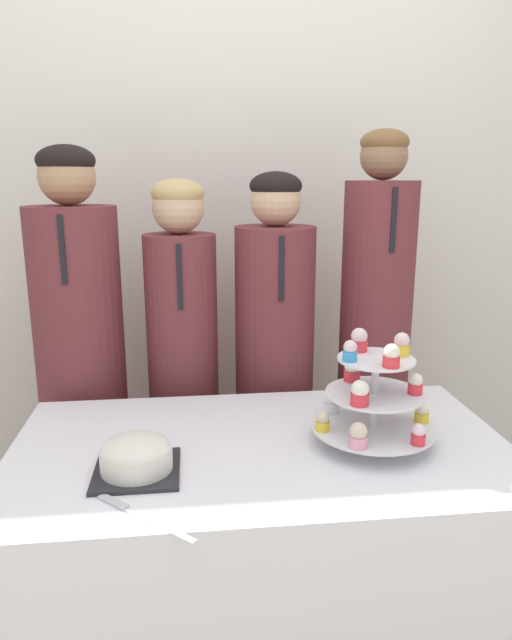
{
  "coord_description": "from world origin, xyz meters",
  "views": [
    {
      "loc": [
        -0.18,
        -1.04,
        1.42
      ],
      "look_at": [
        -0.01,
        0.42,
        1.05
      ],
      "focal_mm": 32.0,
      "sensor_mm": 36.0,
      "label": 1
    }
  ],
  "objects_px": {
    "cupcake_stand": "(372,394)",
    "student_1": "(184,381)",
    "cake_knife": "(129,510)",
    "student_0": "(82,375)",
    "student_2": "(274,378)",
    "student_3": "(374,355)",
    "round_cake": "(136,455)"
  },
  "relations": [
    {
      "from": "round_cake",
      "to": "cupcake_stand",
      "type": "xyz_separation_m",
      "value": [
        0.62,
        0.09,
        0.1
      ]
    },
    {
      "from": "cupcake_stand",
      "to": "student_0",
      "type": "xyz_separation_m",
      "value": [
        -0.88,
        0.62,
        -0.13
      ]
    },
    {
      "from": "cake_knife",
      "to": "student_0",
      "type": "height_order",
      "value": "student_0"
    },
    {
      "from": "round_cake",
      "to": "student_0",
      "type": "relative_size",
      "value": 0.14
    },
    {
      "from": "round_cake",
      "to": "student_3",
      "type": "bearing_deg",
      "value": 40.44
    },
    {
      "from": "round_cake",
      "to": "cupcake_stand",
      "type": "bearing_deg",
      "value": 8.44
    },
    {
      "from": "cake_knife",
      "to": "student_0",
      "type": "xyz_separation_m",
      "value": [
        -0.25,
        0.88,
        0.01
      ]
    },
    {
      "from": "student_1",
      "to": "student_3",
      "type": "xyz_separation_m",
      "value": [
        0.72,
        0.0,
        0.07
      ]
    },
    {
      "from": "student_0",
      "to": "student_1",
      "type": "height_order",
      "value": "student_0"
    },
    {
      "from": "cake_knife",
      "to": "student_2",
      "type": "bearing_deg",
      "value": 105.25
    },
    {
      "from": "cupcake_stand",
      "to": "student_2",
      "type": "xyz_separation_m",
      "value": [
        -0.18,
        0.62,
        -0.17
      ]
    },
    {
      "from": "student_3",
      "to": "student_2",
      "type": "bearing_deg",
      "value": -180.0
    },
    {
      "from": "cake_knife",
      "to": "student_3",
      "type": "xyz_separation_m",
      "value": [
        0.84,
        0.88,
        0.05
      ]
    },
    {
      "from": "student_2",
      "to": "student_3",
      "type": "relative_size",
      "value": 0.91
    },
    {
      "from": "round_cake",
      "to": "cake_knife",
      "type": "height_order",
      "value": "round_cake"
    },
    {
      "from": "student_1",
      "to": "student_2",
      "type": "bearing_deg",
      "value": 0.0
    },
    {
      "from": "student_0",
      "to": "student_1",
      "type": "relative_size",
      "value": 1.08
    },
    {
      "from": "cupcake_stand",
      "to": "student_1",
      "type": "relative_size",
      "value": 0.24
    },
    {
      "from": "round_cake",
      "to": "student_1",
      "type": "bearing_deg",
      "value": 81.28
    },
    {
      "from": "round_cake",
      "to": "student_2",
      "type": "relative_size",
      "value": 0.15
    },
    {
      "from": "student_3",
      "to": "cake_knife",
      "type": "bearing_deg",
      "value": -133.53
    },
    {
      "from": "student_0",
      "to": "cupcake_stand",
      "type": "bearing_deg",
      "value": -35.04
    },
    {
      "from": "student_0",
      "to": "student_2",
      "type": "distance_m",
      "value": 0.71
    },
    {
      "from": "student_2",
      "to": "student_3",
      "type": "distance_m",
      "value": 0.39
    },
    {
      "from": "round_cake",
      "to": "cake_knife",
      "type": "xyz_separation_m",
      "value": [
        -0.0,
        -0.17,
        -0.04
      ]
    },
    {
      "from": "cake_knife",
      "to": "student_3",
      "type": "height_order",
      "value": "student_3"
    },
    {
      "from": "cupcake_stand",
      "to": "student_3",
      "type": "bearing_deg",
      "value": 71.36
    },
    {
      "from": "student_0",
      "to": "student_2",
      "type": "xyz_separation_m",
      "value": [
        0.7,
        -0.0,
        -0.04
      ]
    },
    {
      "from": "round_cake",
      "to": "student_0",
      "type": "xyz_separation_m",
      "value": [
        -0.26,
        0.71,
        -0.03
      ]
    },
    {
      "from": "round_cake",
      "to": "student_2",
      "type": "xyz_separation_m",
      "value": [
        0.45,
        0.71,
        -0.07
      ]
    },
    {
      "from": "student_1",
      "to": "round_cake",
      "type": "bearing_deg",
      "value": -98.72
    },
    {
      "from": "round_cake",
      "to": "student_2",
      "type": "height_order",
      "value": "student_2"
    }
  ]
}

